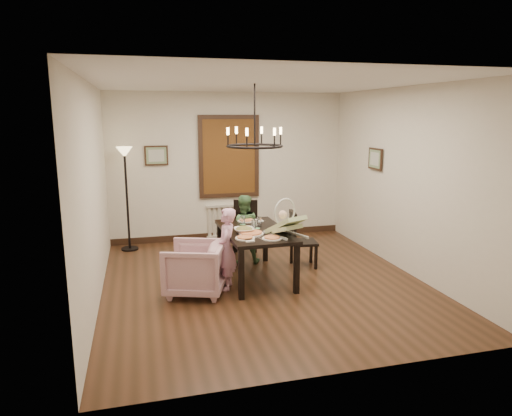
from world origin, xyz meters
name	(u,v)px	position (x,y,z in m)	size (l,w,h in m)	color
room_shell	(257,183)	(0.00, 0.37, 1.40)	(4.51, 5.00, 2.81)	#482A18
dining_table	(255,235)	(-0.08, 0.18, 0.65)	(0.92, 1.59, 0.74)	black
chair_far	(245,229)	(0.03, 1.30, 0.47)	(0.42, 0.42, 0.95)	black
chair_right	(304,239)	(0.80, 0.50, 0.45)	(0.40, 0.40, 0.91)	black
armchair	(195,268)	(-1.01, -0.19, 0.35)	(0.76, 0.78, 0.70)	#D9A6B4
elderly_woman	(226,256)	(-0.56, -0.12, 0.47)	(0.35, 0.23, 0.95)	#D697B7
seated_man	(243,235)	(-0.08, 0.93, 0.47)	(0.45, 0.35, 0.93)	#4C7847
baby_bouncer	(286,223)	(0.25, -0.26, 0.92)	(0.40, 0.55, 0.36)	#B8CC8D
salad_bowl	(244,230)	(-0.27, 0.05, 0.78)	(0.34, 0.34, 0.08)	white
pizza_platter	(251,233)	(-0.20, -0.08, 0.76)	(0.35, 0.35, 0.04)	tan
drinking_glass	(254,225)	(-0.09, 0.22, 0.80)	(0.06, 0.06, 0.13)	silver
window_blinds	(229,157)	(0.00, 2.46, 1.60)	(1.00, 0.03, 1.40)	brown
radiator	(230,220)	(0.00, 2.48, 0.35)	(0.92, 0.12, 0.62)	silver
picture_back	(156,156)	(-1.35, 2.47, 1.65)	(0.42, 0.03, 0.36)	black
picture_right	(375,159)	(2.21, 0.90, 1.65)	(0.42, 0.03, 0.36)	black
floor_lamp	(127,200)	(-1.90, 2.15, 0.90)	(0.30, 0.30, 1.80)	black
chandelier	(255,146)	(-0.08, 0.18, 1.95)	(0.80, 0.80, 0.04)	black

